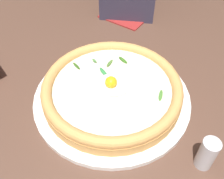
# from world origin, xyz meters

# --- Properties ---
(ground_plane) EXTENTS (2.40, 2.40, 0.03)m
(ground_plane) POSITION_xyz_m (0.00, 0.00, -0.01)
(ground_plane) COLOR brown
(ground_plane) RESTS_ON ground
(pizza_plate) EXTENTS (0.35, 0.35, 0.01)m
(pizza_plate) POSITION_xyz_m (0.03, 0.03, 0.01)
(pizza_plate) COLOR white
(pizza_plate) RESTS_ON ground
(pizza) EXTENTS (0.31, 0.31, 0.06)m
(pizza) POSITION_xyz_m (0.03, 0.03, 0.03)
(pizza) COLOR tan
(pizza) RESTS_ON pizza_plate
(folded_napkin) EXTENTS (0.16, 0.12, 0.01)m
(folded_napkin) POSITION_xyz_m (-0.06, 0.37, 0.00)
(folded_napkin) COLOR maroon
(folded_napkin) RESTS_ON ground
(pepper_shaker) EXTENTS (0.03, 0.03, 0.07)m
(pepper_shaker) POSITION_xyz_m (0.25, -0.05, 0.04)
(pepper_shaker) COLOR silver
(pepper_shaker) RESTS_ON ground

